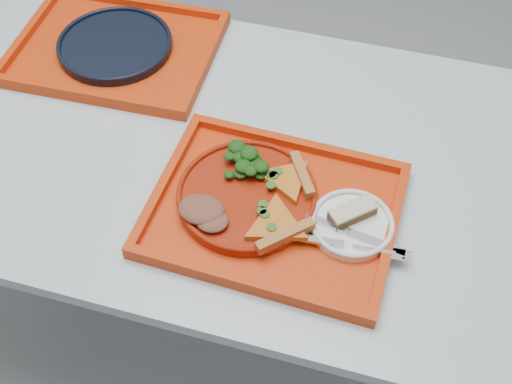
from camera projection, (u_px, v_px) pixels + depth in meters
ground at (208, 310)px, 1.91m from camera, size 10.00×10.00×0.00m
table at (189, 162)px, 1.37m from camera, size 1.60×0.80×0.75m
tray_main at (274, 212)px, 1.19m from camera, size 0.46×0.37×0.01m
tray_far at (116, 51)px, 1.48m from camera, size 0.46×0.36×0.01m
dinner_plate at (247, 197)px, 1.20m from camera, size 0.26×0.26×0.02m
side_plate at (352, 226)px, 1.16m from camera, size 0.15×0.15×0.01m
navy_plate at (115, 46)px, 1.47m from camera, size 0.26×0.26×0.02m
pizza_slice_a at (276, 223)px, 1.14m from camera, size 0.17×0.17×0.02m
pizza_slice_b at (287, 178)px, 1.20m from camera, size 0.15×0.15×0.02m
salad_heap at (246, 162)px, 1.21m from camera, size 0.08×0.07×0.04m
meat_portion at (201, 209)px, 1.15m from camera, size 0.09×0.07×0.03m
dessert_bar at (352, 212)px, 1.15m from camera, size 0.09×0.08×0.02m
knife at (355, 234)px, 1.13m from camera, size 0.19×0.05×0.01m
fork at (352, 246)px, 1.12m from camera, size 0.19×0.04×0.01m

